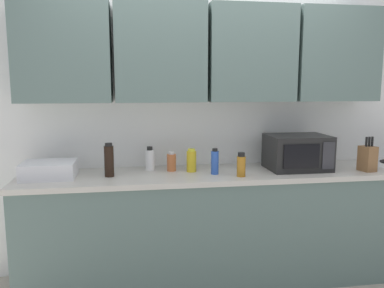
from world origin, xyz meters
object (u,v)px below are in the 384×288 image
Objects in this scene: knife_block at (367,158)px; bottle_blue_cleaner at (215,162)px; bottle_spice_jar at (171,162)px; bottle_white_jar at (150,160)px; bottle_amber_vinegar at (241,165)px; bottle_soy_dark at (109,160)px; bottle_yellow_mustard at (191,161)px; microwave at (297,152)px; dish_rack at (49,170)px.

bottle_blue_cleaner is at bearing 176.26° from knife_block.
bottle_white_jar is at bearing 163.68° from bottle_spice_jar.
bottle_amber_vinegar reaches higher than bottle_spice_jar.
bottle_soy_dark is 0.64m from bottle_yellow_mustard.
microwave is at bearing -2.92° from bottle_yellow_mustard.
knife_block reaches higher than bottle_blue_cleaner.
bottle_spice_jar reaches higher than dish_rack.
bottle_amber_vinegar is 1.14× the size of bottle_spice_jar.
microwave is 1.50m from bottle_soy_dark.
bottle_amber_vinegar is at bearing -7.31° from dish_rack.
dish_rack is 0.44m from bottle_soy_dark.
bottle_amber_vinegar is at bearing -8.86° from bottle_soy_dark.
bottle_amber_vinegar is 0.99× the size of bottle_yellow_mustard.
dish_rack is 1.37× the size of knife_block.
bottle_spice_jar is at bearing 151.29° from bottle_amber_vinegar.
dish_rack is at bearing 179.84° from microwave.
bottle_soy_dark is (-0.98, 0.15, 0.04)m from bottle_amber_vinegar.
dish_rack is 2.09× the size of bottle_amber_vinegar.
bottle_soy_dark is (0.44, -0.03, 0.06)m from dish_rack.
bottle_soy_dark is 1.38× the size of bottle_yellow_mustard.
knife_block is at bearing -3.62° from dish_rack.
bottle_yellow_mustard is (1.07, 0.04, 0.03)m from dish_rack.
bottle_white_jar is at bearing 156.10° from bottle_blue_cleaner.
bottle_amber_vinegar is 0.57m from bottle_spice_jar.
bottle_yellow_mustard is at bearing -18.73° from bottle_spice_jar.
bottle_yellow_mustard is 0.92× the size of bottle_blue_cleaner.
bottle_yellow_mustard is (-1.39, 0.19, -0.02)m from knife_block.
dish_rack is 1.43m from bottle_amber_vinegar.
bottle_blue_cleaner is (0.49, -0.22, 0.01)m from bottle_white_jar.
bottle_yellow_mustard is 0.20m from bottle_blue_cleaner.
microwave reaches higher than bottle_spice_jar.
microwave is at bearing 5.70° from bottle_blue_cleaner.
bottle_blue_cleaner is (-1.23, 0.08, -0.01)m from knife_block.
bottle_soy_dark is 1.32× the size of bottle_white_jar.
bottle_spice_jar is (0.92, 0.09, 0.01)m from dish_rack.
bottle_blue_cleaner reaches higher than bottle_spice_jar.
bottle_yellow_mustard is (-0.34, 0.22, 0.00)m from bottle_amber_vinegar.
bottle_blue_cleaner is at bearing -3.32° from bottle_soy_dark.
dish_rack is at bearing 176.19° from bottle_soy_dark.
bottle_blue_cleaner is at bearing 149.40° from bottle_amber_vinegar.
knife_block is 1.74m from bottle_white_jar.
bottle_spice_jar is at bearing 161.27° from bottle_yellow_mustard.
dish_rack is 1.89× the size of bottle_blue_cleaner.
knife_block reaches higher than bottle_spice_jar.
bottle_amber_vinegar is at bearing -28.71° from bottle_spice_jar.
bottle_amber_vinegar is 0.41m from bottle_yellow_mustard.
bottle_blue_cleaner reaches higher than bottle_yellow_mustard.
bottle_blue_cleaner is (-0.70, -0.07, -0.05)m from microwave.
bottle_white_jar is at bearing 162.52° from bottle_yellow_mustard.
knife_block is 1.38× the size of bottle_blue_cleaner.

